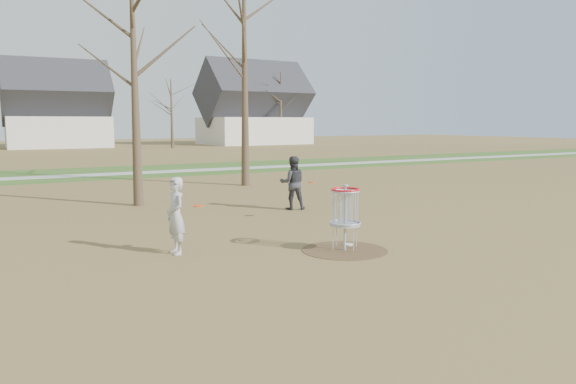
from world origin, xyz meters
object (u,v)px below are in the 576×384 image
object	(u,v)px
disc_golf_basket	(345,207)
player_throwing	(293,183)
player_standing	(176,216)
disc_grounded	(348,244)

from	to	relation	value
disc_golf_basket	player_throwing	bearing A→B (deg)	70.55
player_throwing	disc_golf_basket	world-z (taller)	player_throwing
player_standing	disc_golf_basket	distance (m)	3.47
player_throwing	disc_grounded	bearing A→B (deg)	96.35
player_throwing	disc_golf_basket	xyz separation A→B (m)	(-1.88, -5.33, 0.10)
player_standing	disc_grounded	distance (m)	3.75
player_throwing	disc_golf_basket	bearing A→B (deg)	93.98
disc_grounded	disc_golf_basket	xyz separation A→B (m)	(-0.36, -0.36, 0.89)
player_standing	disc_grounded	world-z (taller)	player_standing
disc_grounded	disc_golf_basket	world-z (taller)	disc_golf_basket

